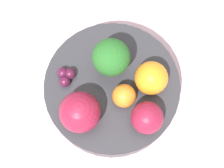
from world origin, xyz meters
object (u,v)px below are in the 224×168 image
grape_cluster (66,76)px  apple_green (147,118)px  orange_back (124,96)px  broccoli (111,58)px  bowl (112,90)px  apple_red (80,112)px  orange_front (151,78)px

grape_cluster → apple_green: bearing=-174.6°
orange_back → grape_cluster: 0.09m
orange_back → apple_green: bearing=168.4°
orange_back → broccoli: bearing=-34.5°
bowl → apple_red: 0.08m
orange_front → orange_back: bearing=66.7°
orange_front → apple_green: bearing=117.3°
bowl → broccoli: (0.02, -0.02, 0.07)m
apple_red → orange_back: (-0.04, -0.06, -0.01)m
bowl → apple_green: (-0.07, 0.02, 0.05)m
bowl → orange_back: bearing=165.7°
bowl → grape_cluster: (0.06, 0.03, 0.03)m
broccoli → orange_back: size_ratio=2.13×
broccoli → grape_cluster: (0.05, 0.05, -0.04)m
broccoli → orange_front: (-0.06, -0.01, -0.02)m
orange_front → orange_back: 0.05m
orange_back → grape_cluster: (0.09, 0.02, -0.01)m
bowl → apple_red: apple_red is taller
apple_green → broccoli: bearing=-23.7°
orange_front → orange_back: (0.02, 0.04, -0.01)m
orange_back → apple_red: bearing=57.8°
bowl → orange_front: size_ratio=4.21×
bowl → broccoli: bearing=-52.9°
apple_red → grape_cluster: apple_red is taller
bowl → grape_cluster: bearing=24.1°
orange_front → grape_cluster: size_ratio=1.56×
apple_green → orange_front: 0.06m
apple_green → orange_back: apple_green is taller
broccoli → apple_green: bearing=156.3°
apple_green → orange_front: (0.03, -0.05, 0.00)m
bowl → apple_green: bearing=167.4°
broccoli → orange_front: size_ratio=1.51×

